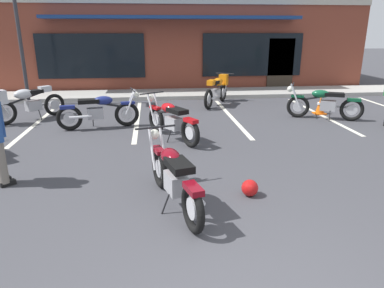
% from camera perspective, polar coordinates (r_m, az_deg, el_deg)
% --- Properties ---
extents(ground_plane, '(80.00, 80.00, 0.00)m').
position_cam_1_polar(ground_plane, '(6.59, 2.07, -3.92)').
color(ground_plane, '#3D3D42').
extents(sidewalk_kerb, '(22.00, 1.80, 0.14)m').
position_cam_1_polar(sidewalk_kerb, '(13.86, -2.58, 8.04)').
color(sidewalk_kerb, '#A8A59E').
rests_on(sidewalk_kerb, ground_plane).
extents(brick_storefront_building, '(16.18, 6.13, 3.68)m').
position_cam_1_polar(brick_storefront_building, '(17.25, -3.52, 15.90)').
color(brick_storefront_building, brown).
rests_on(brick_storefront_building, ground_plane).
extents(painted_stall_lines, '(13.76, 4.80, 0.01)m').
position_cam_1_polar(painted_stall_lines, '(10.36, -1.17, 4.27)').
color(painted_stall_lines, silver).
rests_on(painted_stall_lines, ground_plane).
extents(motorcycle_foreground_classic, '(0.91, 2.07, 0.98)m').
position_cam_1_polar(motorcycle_foreground_classic, '(5.07, -2.98, -5.18)').
color(motorcycle_foreground_classic, black).
rests_on(motorcycle_foreground_classic, ground_plane).
extents(motorcycle_red_sportbike, '(1.30, 1.90, 0.98)m').
position_cam_1_polar(motorcycle_red_sportbike, '(12.17, 4.08, 8.81)').
color(motorcycle_red_sportbike, black).
rests_on(motorcycle_red_sportbike, ground_plane).
extents(motorcycle_black_cruiser, '(2.09, 0.80, 0.98)m').
position_cam_1_polar(motorcycle_black_cruiser, '(9.45, -14.66, 5.20)').
color(motorcycle_black_cruiser, black).
rests_on(motorcycle_black_cruiser, ground_plane).
extents(motorcycle_silver_naked, '(1.98, 1.14, 0.98)m').
position_cam_1_polar(motorcycle_silver_naked, '(10.76, 20.43, 6.17)').
color(motorcycle_silver_naked, black).
rests_on(motorcycle_silver_naked, ground_plane).
extents(motorcycle_green_cafe_racer, '(1.29, 1.90, 0.98)m').
position_cam_1_polar(motorcycle_green_cafe_racer, '(8.22, -3.30, 3.91)').
color(motorcycle_green_cafe_racer, black).
rests_on(motorcycle_green_cafe_racer, ground_plane).
extents(motorcycle_orange_scrambler, '(1.66, 1.64, 0.98)m').
position_cam_1_polar(motorcycle_orange_scrambler, '(10.92, -25.09, 6.11)').
color(motorcycle_orange_scrambler, black).
rests_on(motorcycle_orange_scrambler, ground_plane).
extents(helmet_on_pavement, '(0.26, 0.26, 0.26)m').
position_cam_1_polar(helmet_on_pavement, '(5.56, 9.25, -6.96)').
color(helmet_on_pavement, '#B71414').
rests_on(helmet_on_pavement, ground_plane).
extents(traffic_cone, '(0.34, 0.34, 0.53)m').
position_cam_1_polar(traffic_cone, '(11.46, 19.90, 5.84)').
color(traffic_cone, orange).
rests_on(traffic_cone, ground_plane).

